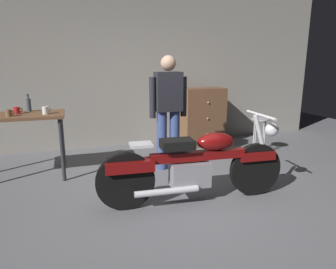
{
  "coord_description": "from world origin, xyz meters",
  "views": [
    {
      "loc": [
        -1.16,
        -2.93,
        1.56
      ],
      "look_at": [
        0.04,
        0.7,
        0.65
      ],
      "focal_mm": 32.1,
      "sensor_mm": 36.0,
      "label": 1
    }
  ],
  "objects_px": {
    "mug_red_diner": "(17,110)",
    "mug_brown_stoneware": "(9,113)",
    "wooden_dresser": "(203,117)",
    "mug_white_ceramic": "(46,110)",
    "bottle": "(29,105)",
    "person_standing": "(168,108)",
    "shop_stool": "(260,126)",
    "motorcycle": "(196,164)"
  },
  "relations": [
    {
      "from": "mug_red_diner",
      "to": "mug_brown_stoneware",
      "type": "relative_size",
      "value": 1.1
    },
    {
      "from": "wooden_dresser",
      "to": "mug_white_ceramic",
      "type": "distance_m",
      "value": 2.93
    },
    {
      "from": "wooden_dresser",
      "to": "bottle",
      "type": "xyz_separation_m",
      "value": [
        -2.97,
        -0.66,
        0.45
      ]
    },
    {
      "from": "person_standing",
      "to": "mug_brown_stoneware",
      "type": "distance_m",
      "value": 2.11
    },
    {
      "from": "person_standing",
      "to": "wooden_dresser",
      "type": "bearing_deg",
      "value": -135.33
    },
    {
      "from": "shop_stool",
      "to": "person_standing",
      "type": "bearing_deg",
      "value": -174.02
    },
    {
      "from": "motorcycle",
      "to": "bottle",
      "type": "relative_size",
      "value": 9.08
    },
    {
      "from": "bottle",
      "to": "mug_red_diner",
      "type": "bearing_deg",
      "value": -130.29
    },
    {
      "from": "motorcycle",
      "to": "person_standing",
      "type": "xyz_separation_m",
      "value": [
        0.06,
        1.18,
        0.48
      ]
    },
    {
      "from": "person_standing",
      "to": "mug_brown_stoneware",
      "type": "xyz_separation_m",
      "value": [
        -2.11,
        0.09,
        0.02
      ]
    },
    {
      "from": "person_standing",
      "to": "mug_white_ceramic",
      "type": "relative_size",
      "value": 14.49
    },
    {
      "from": "wooden_dresser",
      "to": "mug_white_ceramic",
      "type": "height_order",
      "value": "wooden_dresser"
    },
    {
      "from": "wooden_dresser",
      "to": "mug_white_ceramic",
      "type": "relative_size",
      "value": 9.54
    },
    {
      "from": "mug_white_ceramic",
      "to": "mug_red_diner",
      "type": "relative_size",
      "value": 0.98
    },
    {
      "from": "person_standing",
      "to": "bottle",
      "type": "height_order",
      "value": "person_standing"
    },
    {
      "from": "shop_stool",
      "to": "mug_brown_stoneware",
      "type": "xyz_separation_m",
      "value": [
        -3.83,
        -0.09,
        0.45
      ]
    },
    {
      "from": "person_standing",
      "to": "mug_white_ceramic",
      "type": "height_order",
      "value": "person_standing"
    },
    {
      "from": "person_standing",
      "to": "bottle",
      "type": "bearing_deg",
      "value": -14.2
    },
    {
      "from": "mug_white_ceramic",
      "to": "shop_stool",
      "type": "bearing_deg",
      "value": 0.9
    },
    {
      "from": "person_standing",
      "to": "mug_brown_stoneware",
      "type": "height_order",
      "value": "person_standing"
    },
    {
      "from": "shop_stool",
      "to": "mug_white_ceramic",
      "type": "distance_m",
      "value": 3.43
    },
    {
      "from": "mug_red_diner",
      "to": "wooden_dresser",
      "type": "bearing_deg",
      "value": 14.77
    },
    {
      "from": "bottle",
      "to": "wooden_dresser",
      "type": "bearing_deg",
      "value": 12.53
    },
    {
      "from": "wooden_dresser",
      "to": "mug_brown_stoneware",
      "type": "relative_size",
      "value": 10.27
    },
    {
      "from": "shop_stool",
      "to": "mug_white_ceramic",
      "type": "bearing_deg",
      "value": -179.1
    },
    {
      "from": "bottle",
      "to": "mug_white_ceramic",
      "type": "bearing_deg",
      "value": -52.85
    },
    {
      "from": "person_standing",
      "to": "wooden_dresser",
      "type": "xyz_separation_m",
      "value": [
        1.06,
        1.1,
        -0.38
      ]
    },
    {
      "from": "motorcycle",
      "to": "shop_stool",
      "type": "xyz_separation_m",
      "value": [
        1.79,
        1.36,
        0.05
      ]
    },
    {
      "from": "shop_stool",
      "to": "mug_brown_stoneware",
      "type": "height_order",
      "value": "mug_brown_stoneware"
    },
    {
      "from": "mug_white_ceramic",
      "to": "mug_brown_stoneware",
      "type": "relative_size",
      "value": 1.08
    },
    {
      "from": "person_standing",
      "to": "wooden_dresser",
      "type": "height_order",
      "value": "person_standing"
    },
    {
      "from": "wooden_dresser",
      "to": "mug_brown_stoneware",
      "type": "bearing_deg",
      "value": -162.33
    },
    {
      "from": "shop_stool",
      "to": "mug_brown_stoneware",
      "type": "bearing_deg",
      "value": -178.63
    },
    {
      "from": "person_standing",
      "to": "shop_stool",
      "type": "distance_m",
      "value": 1.79
    },
    {
      "from": "mug_red_diner",
      "to": "shop_stool",
      "type": "bearing_deg",
      "value": -1.51
    },
    {
      "from": "wooden_dresser",
      "to": "mug_white_ceramic",
      "type": "xyz_separation_m",
      "value": [
        -2.74,
        -0.97,
        0.4
      ]
    },
    {
      "from": "wooden_dresser",
      "to": "mug_red_diner",
      "type": "bearing_deg",
      "value": -165.23
    },
    {
      "from": "mug_brown_stoneware",
      "to": "bottle",
      "type": "relative_size",
      "value": 0.44
    },
    {
      "from": "mug_red_diner",
      "to": "mug_white_ceramic",
      "type": "bearing_deg",
      "value": -22.39
    },
    {
      "from": "mug_red_diner",
      "to": "person_standing",
      "type": "bearing_deg",
      "value": -7.8
    },
    {
      "from": "motorcycle",
      "to": "shop_stool",
      "type": "height_order",
      "value": "motorcycle"
    },
    {
      "from": "person_standing",
      "to": "shop_stool",
      "type": "bearing_deg",
      "value": -175.28
    }
  ]
}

